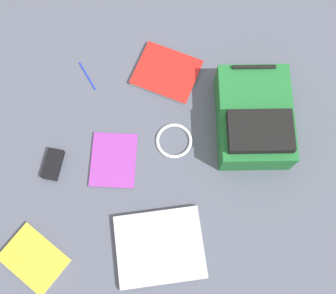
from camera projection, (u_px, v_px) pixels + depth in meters
ground_plane at (165, 159)px, 1.70m from camera, size 3.85×3.85×0.00m
backpack at (254, 119)px, 1.67m from camera, size 0.36×0.45×0.19m
laptop at (160, 247)px, 1.59m from camera, size 0.40×0.36×0.03m
book_red at (114, 160)px, 1.70m from camera, size 0.21×0.25×0.01m
book_manual at (34, 259)px, 1.58m from camera, size 0.28×0.25×0.02m
book_comic at (167, 73)px, 1.80m from camera, size 0.30×0.27×0.02m
cable_coil at (174, 141)px, 1.72m from camera, size 0.15×0.15×0.01m
power_brick at (53, 164)px, 1.68m from camera, size 0.06×0.13×0.03m
pen_black at (87, 76)px, 1.81m from camera, size 0.10×0.12×0.01m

